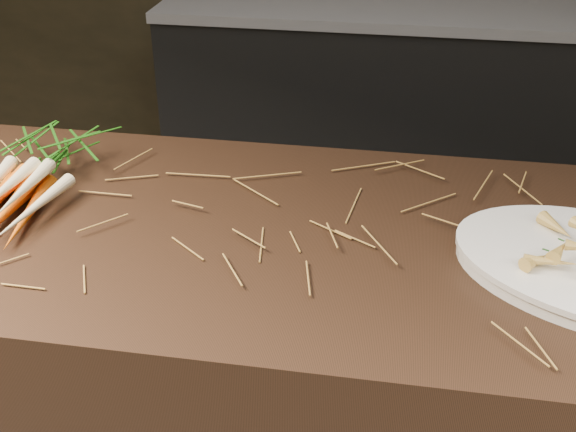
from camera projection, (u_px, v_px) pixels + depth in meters
name	position (u px, v px, depth m)	size (l,w,h in m)	color
main_counter	(192.00, 405.00, 1.51)	(2.40, 0.70, 0.90)	black
back_counter	(383.00, 102.00, 3.08)	(1.82, 0.62, 0.84)	black
straw_bedding	(174.00, 216.00, 1.28)	(1.40, 0.60, 0.02)	olive
root_veg_bunch	(35.00, 170.00, 1.36)	(0.17, 0.44, 0.08)	#CD5B12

